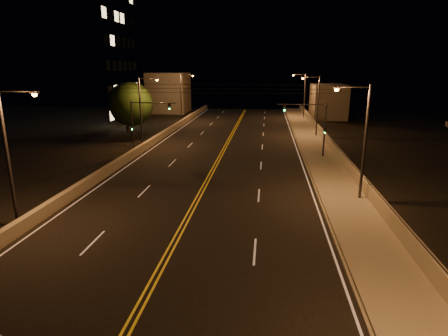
# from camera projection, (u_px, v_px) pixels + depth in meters

# --- Properties ---
(road) EXTENTS (18.00, 120.00, 0.02)m
(road) POSITION_uv_depth(u_px,v_px,m) (202.00, 191.00, 29.45)
(road) COLOR black
(road) RESTS_ON ground
(sidewalk) EXTENTS (3.60, 120.00, 0.30)m
(sidewalk) POSITION_uv_depth(u_px,v_px,m) (343.00, 195.00, 28.23)
(sidewalk) COLOR gray
(sidewalk) RESTS_ON ground
(curb) EXTENTS (0.14, 120.00, 0.15)m
(curb) POSITION_uv_depth(u_px,v_px,m) (317.00, 195.00, 28.46)
(curb) COLOR gray
(curb) RESTS_ON ground
(parapet_wall) EXTENTS (0.30, 120.00, 1.00)m
(parapet_wall) POSITION_uv_depth(u_px,v_px,m) (366.00, 187.00, 27.88)
(parapet_wall) COLOR gray
(parapet_wall) RESTS_ON sidewalk
(jersey_barrier) EXTENTS (0.45, 120.00, 0.85)m
(jersey_barrier) POSITION_uv_depth(u_px,v_px,m) (89.00, 182.00, 30.35)
(jersey_barrier) COLOR gray
(jersey_barrier) RESTS_ON ground
(distant_building_right) EXTENTS (6.00, 10.00, 6.29)m
(distant_building_right) POSITION_uv_depth(u_px,v_px,m) (328.00, 101.00, 71.49)
(distant_building_right) COLOR slate
(distant_building_right) RESTS_ON ground
(distant_building_left) EXTENTS (8.00, 8.00, 8.30)m
(distant_building_left) POSITION_uv_depth(u_px,v_px,m) (169.00, 93.00, 79.76)
(distant_building_left) COLOR slate
(distant_building_left) RESTS_ON ground
(parapet_rail) EXTENTS (0.06, 120.00, 0.06)m
(parapet_rail) POSITION_uv_depth(u_px,v_px,m) (367.00, 180.00, 27.74)
(parapet_rail) COLOR black
(parapet_rail) RESTS_ON parapet_wall
(lane_markings) EXTENTS (17.32, 116.00, 0.00)m
(lane_markings) POSITION_uv_depth(u_px,v_px,m) (202.00, 191.00, 29.38)
(lane_markings) COLOR silver
(lane_markings) RESTS_ON road
(streetlight_1) EXTENTS (2.55, 0.28, 8.32)m
(streetlight_1) POSITION_uv_depth(u_px,v_px,m) (361.00, 136.00, 26.02)
(streetlight_1) COLOR #2D2D33
(streetlight_1) RESTS_ON ground
(streetlight_2) EXTENTS (2.55, 0.28, 8.32)m
(streetlight_2) POSITION_uv_depth(u_px,v_px,m) (316.00, 102.00, 50.72)
(streetlight_2) COLOR #2D2D33
(streetlight_2) RESTS_ON ground
(streetlight_3) EXTENTS (2.55, 0.28, 8.32)m
(streetlight_3) POSITION_uv_depth(u_px,v_px,m) (303.00, 93.00, 69.17)
(streetlight_3) COLOR #2D2D33
(streetlight_3) RESTS_ON ground
(streetlight_4) EXTENTS (2.55, 0.28, 8.32)m
(streetlight_4) POSITION_uv_depth(u_px,v_px,m) (11.00, 149.00, 21.87)
(streetlight_4) COLOR #2D2D33
(streetlight_4) RESTS_ON ground
(streetlight_5) EXTENTS (2.55, 0.28, 8.32)m
(streetlight_5) POSITION_uv_depth(u_px,v_px,m) (143.00, 107.00, 44.85)
(streetlight_5) COLOR #2D2D33
(streetlight_5) RESTS_ON ground
(streetlight_6) EXTENTS (2.55, 0.28, 8.32)m
(streetlight_6) POSITION_uv_depth(u_px,v_px,m) (183.00, 94.00, 65.75)
(streetlight_6) COLOR #2D2D33
(streetlight_6) RESTS_ON ground
(traffic_signal_right) EXTENTS (5.11, 0.31, 5.91)m
(traffic_signal_right) POSITION_uv_depth(u_px,v_px,m) (315.00, 124.00, 39.04)
(traffic_signal_right) COLOR #2D2D33
(traffic_signal_right) RESTS_ON ground
(traffic_signal_left) EXTENTS (5.11, 0.31, 5.91)m
(traffic_signal_left) POSITION_uv_depth(u_px,v_px,m) (141.00, 121.00, 41.09)
(traffic_signal_left) COLOR #2D2D33
(traffic_signal_left) RESTS_ON ground
(overhead_wires) EXTENTS (22.00, 0.03, 0.83)m
(overhead_wires) POSITION_uv_depth(u_px,v_px,m) (217.00, 89.00, 36.63)
(overhead_wires) COLOR black
(building_tower) EXTENTS (24.00, 15.00, 31.99)m
(building_tower) POSITION_uv_depth(u_px,v_px,m) (52.00, 30.00, 63.05)
(building_tower) COLOR slate
(building_tower) RESTS_ON ground
(tree_0) EXTENTS (5.64, 5.64, 7.65)m
(tree_0) POSITION_uv_depth(u_px,v_px,m) (131.00, 104.00, 48.20)
(tree_0) COLOR black
(tree_0) RESTS_ON ground
(tree_1) EXTENTS (5.28, 5.28, 7.15)m
(tree_1) POSITION_uv_depth(u_px,v_px,m) (126.00, 101.00, 55.84)
(tree_1) COLOR black
(tree_1) RESTS_ON ground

